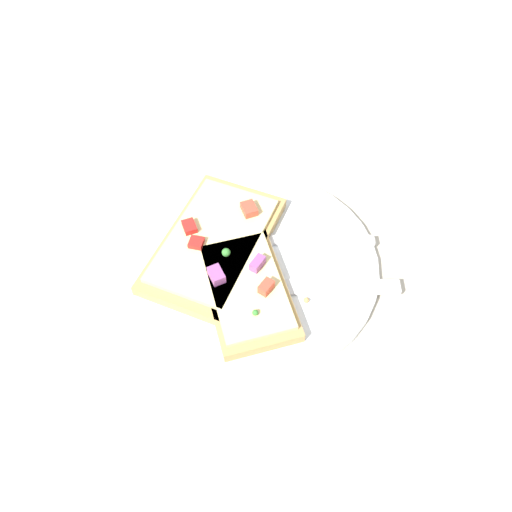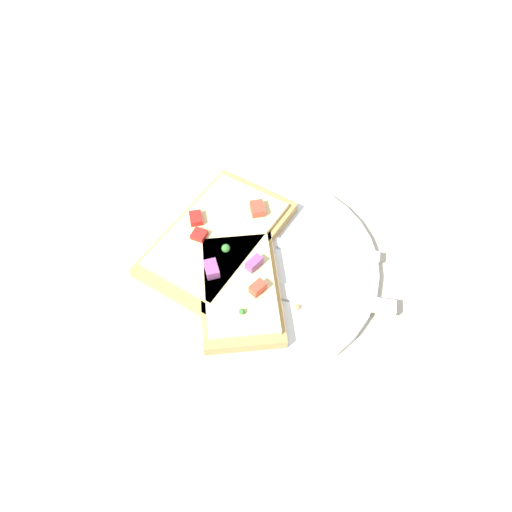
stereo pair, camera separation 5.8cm
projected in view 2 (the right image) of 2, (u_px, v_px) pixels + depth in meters
The scene contains 7 objects.
ground_plane at pixel (256, 267), 0.60m from camera, with size 4.00×4.00×0.00m, color #BCB29E.
plate at pixel (256, 264), 0.59m from camera, with size 0.29×0.29×0.01m.
fork at pixel (287, 244), 0.60m from camera, with size 0.18×0.12×0.01m.
knife at pixel (311, 296), 0.56m from camera, with size 0.20×0.14×0.01m.
pizza_slice_main at pixel (218, 237), 0.60m from camera, with size 0.14×0.21×0.03m.
pizza_slice_corner at pixel (240, 287), 0.55m from camera, with size 0.17×0.16×0.03m.
crumb_scatter at pixel (254, 301), 0.55m from camera, with size 0.10×0.07×0.01m.
Camera 2 is at (0.23, -0.25, 0.49)m, focal length 35.00 mm.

